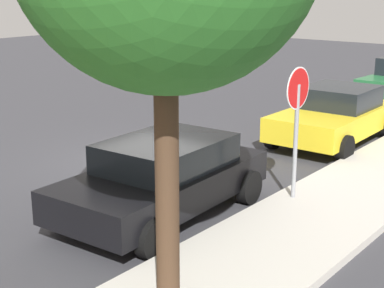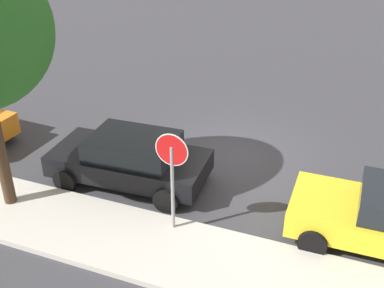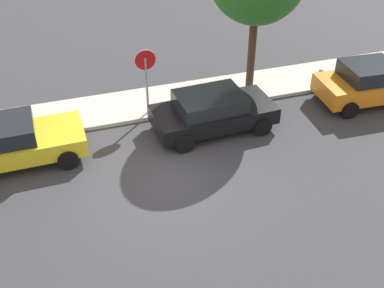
# 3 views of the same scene
# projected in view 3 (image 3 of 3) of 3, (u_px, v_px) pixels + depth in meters

# --- Properties ---
(ground_plane) EXTENTS (60.00, 60.00, 0.00)m
(ground_plane) POSITION_uv_depth(u_px,v_px,m) (171.00, 182.00, 14.49)
(ground_plane) COLOR #38383D
(sidewalk_curb) EXTENTS (32.00, 2.20, 0.14)m
(sidewalk_curb) POSITION_uv_depth(u_px,v_px,m) (137.00, 105.00, 18.07)
(sidewalk_curb) COLOR beige
(sidewalk_curb) RESTS_ON ground_plane
(stop_sign) EXTENTS (0.77, 0.08, 2.59)m
(stop_sign) POSITION_uv_depth(u_px,v_px,m) (146.00, 71.00, 16.58)
(stop_sign) COLOR gray
(stop_sign) RESTS_ON ground_plane
(parked_car_black) EXTENTS (4.27, 2.28, 1.38)m
(parked_car_black) POSITION_uv_depth(u_px,v_px,m) (213.00, 111.00, 16.46)
(parked_car_black) COLOR black
(parked_car_black) RESTS_ON ground_plane
(parked_car_yellow) EXTENTS (4.12, 2.17, 1.44)m
(parked_car_yellow) POSITION_uv_depth(u_px,v_px,m) (15.00, 141.00, 14.98)
(parked_car_yellow) COLOR yellow
(parked_car_yellow) RESTS_ON ground_plane
(parked_car_orange) EXTENTS (4.20, 2.25, 1.55)m
(parked_car_orange) POSITION_uv_depth(u_px,v_px,m) (371.00, 82.00, 18.03)
(parked_car_orange) COLOR orange
(parked_car_orange) RESTS_ON ground_plane
(fire_hydrant) EXTENTS (0.30, 0.22, 0.72)m
(fire_hydrant) POSITION_uv_depth(u_px,v_px,m) (320.00, 77.00, 19.28)
(fire_hydrant) COLOR #A5A5A8
(fire_hydrant) RESTS_ON ground_plane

